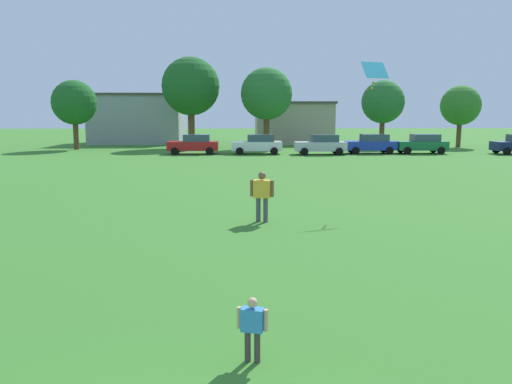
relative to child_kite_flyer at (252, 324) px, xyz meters
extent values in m
plane|color=#387528|center=(-0.91, 26.23, -0.57)|extent=(160.00, 160.00, 0.00)
cylinder|color=#3F3833|center=(-0.07, 0.02, -0.34)|extent=(0.09, 0.09, 0.47)
cylinder|color=#3F3833|center=(0.07, -0.02, -0.34)|extent=(0.09, 0.09, 0.47)
cube|color=#337FCC|center=(0.00, 0.00, 0.07)|extent=(0.35, 0.25, 0.33)
cylinder|color=tan|center=(-0.19, 0.05, 0.08)|extent=(0.07, 0.07, 0.32)
cylinder|color=tan|center=(0.19, -0.05, 0.08)|extent=(0.07, 0.07, 0.32)
sphere|color=tan|center=(0.00, 0.00, 0.32)|extent=(0.15, 0.15, 0.15)
cylinder|color=#4C4C51|center=(0.46, 9.38, -0.17)|extent=(0.15, 0.15, 0.81)
cylinder|color=#4C4C51|center=(0.70, 9.32, -0.17)|extent=(0.15, 0.15, 0.81)
cube|color=yellow|center=(0.58, 9.35, 0.52)|extent=(0.59, 0.41, 0.57)
cylinder|color=brown|center=(0.25, 9.42, 0.54)|extent=(0.12, 0.12, 0.54)
cylinder|color=brown|center=(0.91, 9.28, 0.54)|extent=(0.12, 0.12, 0.54)
sphere|color=brown|center=(0.58, 9.35, 0.95)|extent=(0.25, 0.25, 0.25)
cube|color=#3FBFE5|center=(5.02, 12.60, 4.57)|extent=(1.10, 0.77, 0.64)
sphere|color=orange|center=(5.02, 12.60, 4.32)|extent=(0.10, 0.10, 0.10)
sphere|color=orange|center=(4.97, 12.60, 4.10)|extent=(0.10, 0.10, 0.10)
sphere|color=orange|center=(4.92, 12.60, 3.88)|extent=(0.10, 0.10, 0.10)
cube|color=red|center=(-4.07, 36.69, 0.13)|extent=(4.30, 1.80, 0.76)
cube|color=#334756|center=(-3.72, 36.69, 0.81)|extent=(2.24, 1.58, 0.60)
cylinder|color=black|center=(-5.53, 35.79, -0.25)|extent=(0.64, 0.22, 0.64)
cylinder|color=black|center=(-5.53, 37.59, -0.25)|extent=(0.64, 0.22, 0.64)
cylinder|color=black|center=(-2.61, 35.79, -0.25)|extent=(0.64, 0.22, 0.64)
cylinder|color=black|center=(-2.61, 37.59, -0.25)|extent=(0.64, 0.22, 0.64)
cube|color=white|center=(1.40, 36.49, 0.13)|extent=(4.30, 1.80, 0.76)
cube|color=#334756|center=(1.75, 36.49, 0.81)|extent=(2.24, 1.58, 0.60)
cylinder|color=black|center=(-0.06, 35.59, -0.25)|extent=(0.64, 0.22, 0.64)
cylinder|color=black|center=(-0.06, 37.39, -0.25)|extent=(0.64, 0.22, 0.64)
cylinder|color=black|center=(2.87, 35.59, -0.25)|extent=(0.64, 0.22, 0.64)
cylinder|color=black|center=(2.87, 37.39, -0.25)|extent=(0.64, 0.22, 0.64)
cube|color=silver|center=(6.81, 35.84, 0.13)|extent=(4.30, 1.80, 0.76)
cube|color=#334756|center=(7.15, 35.84, 0.81)|extent=(2.24, 1.58, 0.60)
cylinder|color=black|center=(5.35, 34.94, -0.25)|extent=(0.64, 0.22, 0.64)
cylinder|color=black|center=(5.35, 36.74, -0.25)|extent=(0.64, 0.22, 0.64)
cylinder|color=black|center=(8.27, 34.94, -0.25)|extent=(0.64, 0.22, 0.64)
cylinder|color=black|center=(8.27, 36.74, -0.25)|extent=(0.64, 0.22, 0.64)
cube|color=#1E38AD|center=(11.32, 36.68, 0.13)|extent=(4.30, 1.80, 0.76)
cube|color=#334756|center=(11.67, 36.68, 0.81)|extent=(2.24, 1.58, 0.60)
cylinder|color=black|center=(9.86, 35.78, -0.25)|extent=(0.64, 0.22, 0.64)
cylinder|color=black|center=(9.86, 37.58, -0.25)|extent=(0.64, 0.22, 0.64)
cylinder|color=black|center=(12.78, 35.78, -0.25)|extent=(0.64, 0.22, 0.64)
cylinder|color=black|center=(12.78, 37.58, -0.25)|extent=(0.64, 0.22, 0.64)
cube|color=#196B38|center=(15.73, 36.50, 0.13)|extent=(4.30, 1.80, 0.76)
cube|color=#334756|center=(16.07, 36.50, 0.81)|extent=(2.24, 1.58, 0.60)
cylinder|color=black|center=(14.26, 35.60, -0.25)|extent=(0.64, 0.22, 0.64)
cylinder|color=black|center=(14.26, 37.40, -0.25)|extent=(0.64, 0.22, 0.64)
cylinder|color=black|center=(17.19, 35.60, -0.25)|extent=(0.64, 0.22, 0.64)
cylinder|color=black|center=(17.19, 37.40, -0.25)|extent=(0.64, 0.22, 0.64)
cylinder|color=black|center=(22.46, 34.75, -0.25)|extent=(0.64, 0.22, 0.64)
cylinder|color=black|center=(22.46, 36.55, -0.25)|extent=(0.64, 0.22, 0.64)
cylinder|color=brown|center=(-15.82, 42.57, 0.77)|extent=(0.49, 0.49, 2.68)
sphere|color=#1E5B23|center=(-15.82, 42.57, 3.91)|extent=(4.24, 4.24, 4.24)
cylinder|color=brown|center=(-4.90, 44.80, 1.26)|extent=(0.68, 0.68, 3.67)
sphere|color=#1E5B23|center=(-4.90, 44.80, 5.57)|extent=(5.80, 5.80, 5.80)
cylinder|color=brown|center=(2.64, 43.25, 1.03)|extent=(0.59, 0.59, 3.21)
sphere|color=#286B2D|center=(2.64, 43.25, 4.79)|extent=(5.06, 5.06, 5.06)
cylinder|color=brown|center=(14.68, 44.98, 0.81)|extent=(0.51, 0.51, 2.76)
sphere|color=#286B2D|center=(14.68, 44.98, 4.04)|extent=(4.36, 4.36, 4.36)
cylinder|color=brown|center=(22.56, 44.49, 0.70)|extent=(0.47, 0.47, 2.55)
sphere|color=#337528|center=(22.56, 44.49, 3.68)|extent=(4.02, 4.02, 4.02)
cube|color=#9999A3|center=(-11.74, 52.60, 2.13)|extent=(10.13, 7.33, 5.41)
cube|color=#4C4742|center=(-11.74, 52.60, 4.96)|extent=(10.54, 7.62, 0.24)
cube|color=tan|center=(6.23, 52.60, 1.68)|extent=(8.47, 8.89, 4.50)
cube|color=#4C4742|center=(6.23, 52.60, 4.05)|extent=(8.81, 9.24, 0.24)
camera|label=1|loc=(-0.19, -6.77, 2.98)|focal=35.29mm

